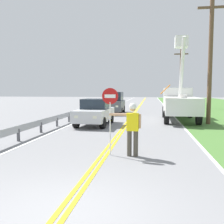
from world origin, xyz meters
TOP-DOWN VIEW (x-y plane):
  - ground_plane at (0.00, 0.00)m, footprint 160.00×160.00m
  - centerline_yellow_left at (-0.09, 20.00)m, footprint 0.11×110.00m
  - centerline_yellow_right at (0.09, 20.00)m, footprint 0.11×110.00m
  - edge_line_right at (3.60, 20.00)m, footprint 0.12×110.00m
  - edge_line_left at (-3.60, 20.00)m, footprint 0.12×110.00m
  - flagger_worker at (0.97, 4.24)m, footprint 1.09×0.25m
  - stop_sign_paddle at (0.20, 4.26)m, footprint 0.56×0.04m
  - utility_bucket_truck at (3.72, 15.16)m, footprint 2.79×6.85m
  - oncoming_sedan_nearest at (-1.98, 11.47)m, footprint 2.03×4.16m
  - oncoming_suv_second at (-1.97, 19.70)m, footprint 2.01×4.65m
  - utility_pole_near at (5.43, 13.21)m, footprint 1.80×0.28m
  - utility_pole_mid at (5.45, 29.68)m, footprint 1.80×0.28m
  - guardrail_left_shoulder at (-4.20, 16.24)m, footprint 0.10×32.00m

SIDE VIEW (x-z plane):
  - ground_plane at x=0.00m, z-range 0.00..0.00m
  - centerline_yellow_left at x=-0.09m, z-range 0.00..0.01m
  - centerline_yellow_right at x=0.09m, z-range 0.00..0.01m
  - edge_line_right at x=3.60m, z-range 0.00..0.01m
  - edge_line_left at x=-3.60m, z-range 0.00..0.01m
  - guardrail_left_shoulder at x=-4.20m, z-range 0.16..0.87m
  - oncoming_sedan_nearest at x=-1.98m, z-range -0.02..1.68m
  - flagger_worker at x=0.97m, z-range 0.13..1.96m
  - oncoming_suv_second at x=-1.97m, z-range 0.01..2.11m
  - utility_bucket_truck at x=3.72m, z-range -1.63..4.50m
  - stop_sign_paddle at x=0.20m, z-range 0.54..2.87m
  - utility_pole_mid at x=5.45m, z-range 0.18..7.78m
  - utility_pole_near at x=5.43m, z-range 0.18..8.39m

